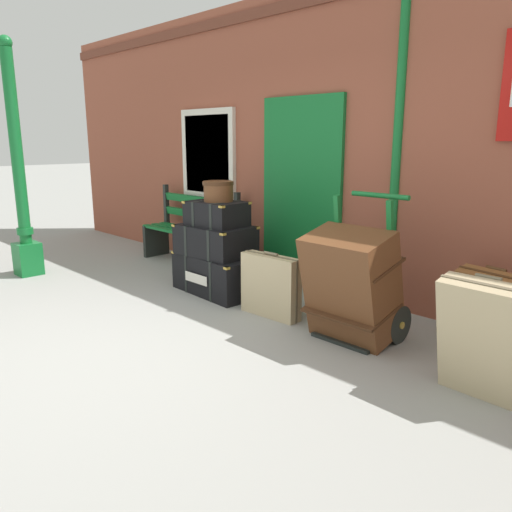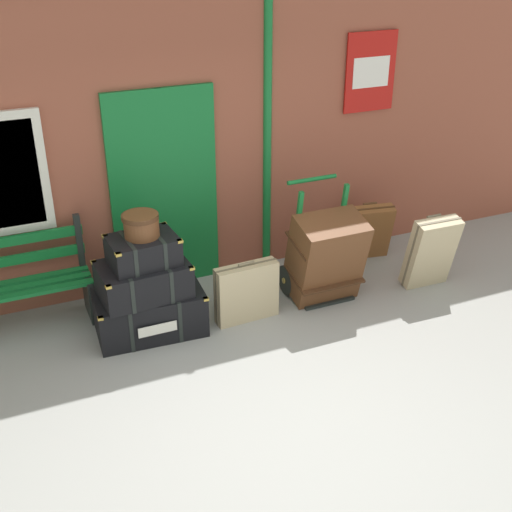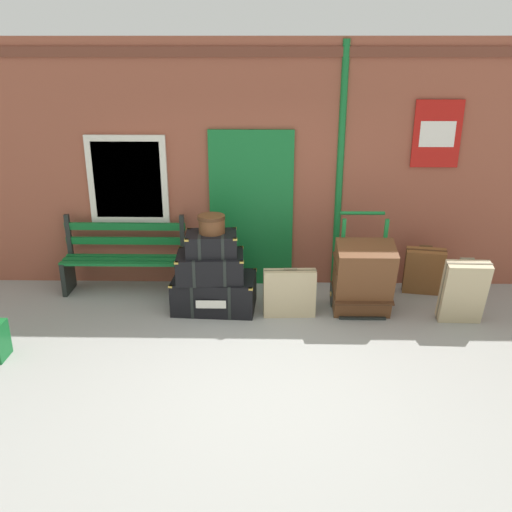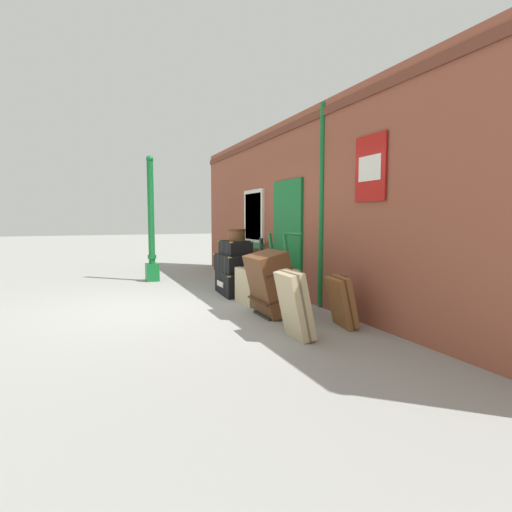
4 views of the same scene
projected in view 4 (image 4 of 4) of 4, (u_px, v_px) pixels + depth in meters
ground_plane at (155, 308)px, 6.46m from camera, size 60.00×60.00×0.00m
brick_facade at (301, 208)px, 7.31m from camera, size 10.40×0.35×3.20m
lamp_post at (151, 235)px, 9.14m from camera, size 0.28×0.28×2.79m
platform_bench at (242, 263)px, 8.96m from camera, size 1.60×0.43×1.01m
steamer_trunk_base at (238, 283)px, 7.64m from camera, size 1.05×0.71×0.43m
steamer_trunk_middle at (235, 263)px, 7.62m from camera, size 0.84×0.59×0.33m
steamer_trunk_top at (235, 248)px, 7.58m from camera, size 0.64×0.49×0.27m
round_hatbox at (237, 234)px, 7.56m from camera, size 0.33×0.33×0.21m
porters_trolley at (281, 296)px, 5.99m from camera, size 0.71×0.56×1.21m
large_brown_trunk at (271, 283)px, 5.90m from camera, size 0.70×0.63×0.96m
suitcase_cream at (295, 305)px, 4.78m from camera, size 0.51×0.36×0.82m
suitcase_olive at (246, 287)px, 6.71m from camera, size 0.64×0.19×0.63m
suitcase_brown at (341, 301)px, 5.32m from camera, size 0.54×0.38×0.68m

